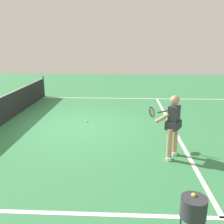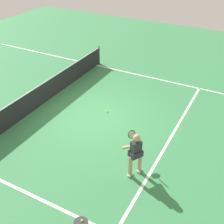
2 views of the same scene
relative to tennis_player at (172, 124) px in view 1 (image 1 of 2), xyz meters
The scene contains 8 objects.
ground_plane 3.61m from the tennis_player, 51.64° to the left, with size 28.05×28.05×0.00m, color #38844C.
service_line_marking 2.38m from the tennis_player, 11.97° to the right, with size 8.87×0.10×0.01m, color white.
sideline_left_marking 3.66m from the tennis_player, 129.44° to the left, with size 0.10×19.58×0.01m, color white.
sideline_right_marking 7.21m from the tennis_player, 22.57° to the left, with size 0.10×19.58×0.01m, color white.
court_net 5.74m from the tennis_player, 67.69° to the left, with size 9.55×0.08×1.04m.
tennis_player is the anchor object (origin of this frame).
tennis_ball_near 3.74m from the tennis_player, 42.51° to the left, with size 0.07×0.07×0.07m, color #D1E533.
ball_hopper 2.79m from the tennis_player, behind, with size 0.36×0.36×0.74m.
Camera 1 is at (-8.00, -1.59, 2.75)m, focal length 40.77 mm.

